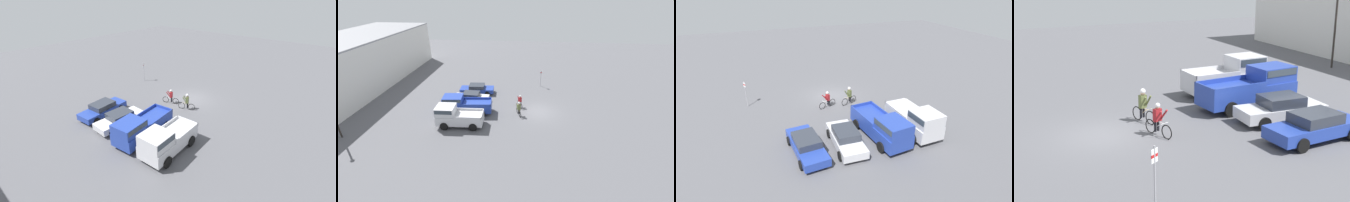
# 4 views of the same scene
# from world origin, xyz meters

# --- Properties ---
(ground_plane) EXTENTS (80.00, 80.00, 0.00)m
(ground_plane) POSITION_xyz_m (0.00, 0.00, 0.00)
(ground_plane) COLOR #56565B
(pickup_truck_0) EXTENTS (2.40, 5.00, 2.30)m
(pickup_truck_0) POSITION_xyz_m (-3.86, 9.00, 1.18)
(pickup_truck_0) COLOR silver
(pickup_truck_0) RESTS_ON ground_plane
(pickup_truck_1) EXTENTS (2.58, 5.76, 2.19)m
(pickup_truck_1) POSITION_xyz_m (-1.09, 8.89, 1.13)
(pickup_truck_1) COLOR #233D9E
(pickup_truck_1) RESTS_ON ground_plane
(sedan_0) EXTENTS (2.11, 4.57, 1.36)m
(sedan_0) POSITION_xyz_m (1.76, 8.68, 0.69)
(sedan_0) COLOR silver
(sedan_0) RESTS_ON ground_plane
(sedan_1) EXTENTS (2.21, 4.79, 1.32)m
(sedan_1) POSITION_xyz_m (4.56, 8.51, 0.67)
(sedan_1) COLOR #233D9E
(sedan_1) RESTS_ON ground_plane
(cyclist_0) EXTENTS (1.75, 0.70, 1.60)m
(cyclist_0) POSITION_xyz_m (1.11, 2.31, 0.80)
(cyclist_0) COLOR black
(cyclist_0) RESTS_ON ground_plane
(cyclist_1) EXTENTS (1.69, 0.67, 1.76)m
(cyclist_1) POSITION_xyz_m (-1.03, 2.36, 0.91)
(cyclist_1) COLOR black
(cyclist_1) RESTS_ON ground_plane
(fire_lane_sign) EXTENTS (0.17, 0.27, 2.50)m
(fire_lane_sign) POSITION_xyz_m (8.05, -0.52, 1.50)
(fire_lane_sign) COLOR #9E9EA3
(fire_lane_sign) RESTS_ON ground_plane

